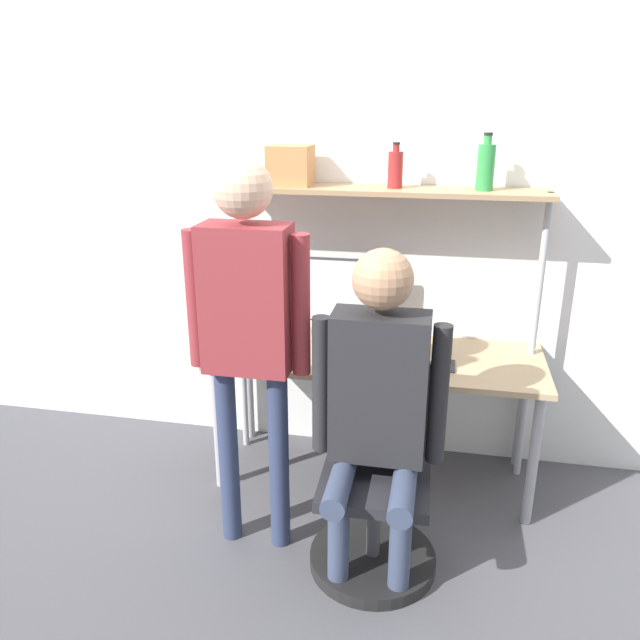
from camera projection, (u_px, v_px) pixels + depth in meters
ground_plane at (364, 511)px, 3.15m from camera, size 12.00×12.00×0.00m
wall_back at (388, 221)px, 3.35m from camera, size 8.00×0.06×2.70m
desk at (376, 367)px, 3.26m from camera, size 1.70×0.65×0.72m
shelf_unit at (384, 228)px, 3.17m from camera, size 1.61×0.30×1.55m
monitor at (338, 295)px, 3.34m from camera, size 0.54×0.19×0.46m
laptop at (388, 350)px, 3.11m from camera, size 0.34×0.24×0.24m
cell_phone at (448, 366)px, 3.07m from camera, size 0.07×0.15×0.01m
office_chair at (375, 506)px, 2.74m from camera, size 0.56×0.56×0.91m
person_seated at (378, 393)px, 2.51m from camera, size 0.56×0.48×1.44m
person_standing at (248, 313)px, 2.59m from camera, size 0.53×0.24×1.76m
bottle_green at (486, 166)px, 2.98m from camera, size 0.09×0.09×0.27m
bottle_red at (395, 169)px, 3.07m from camera, size 0.07×0.07×0.22m
storage_box at (291, 165)px, 3.16m from camera, size 0.21×0.20×0.20m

